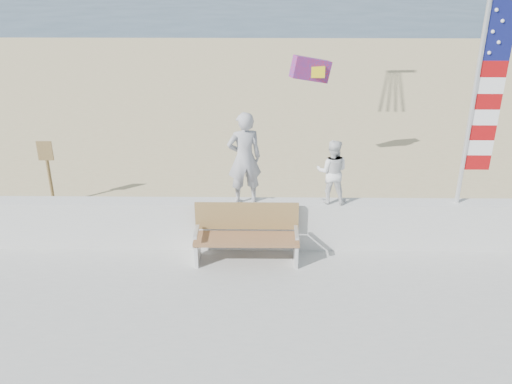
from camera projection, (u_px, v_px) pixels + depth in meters
ground at (241, 321)px, 8.21m from camera, size 220.00×220.00×0.00m
sand at (252, 135)px, 16.42m from camera, size 90.00×40.00×0.08m
seawall at (245, 224)px, 9.78m from camera, size 30.00×0.35×0.90m
adult at (244, 158)px, 9.27m from camera, size 0.67×0.51×1.63m
child at (332, 172)px, 9.35m from camera, size 0.62×0.52×1.14m
bench at (247, 233)px, 9.34m from camera, size 1.80×0.57×1.00m
flag at (482, 96)px, 8.78m from camera, size 0.50×0.08×3.50m
parafoil_kite at (312, 70)px, 12.78m from camera, size 1.04×0.58×0.70m
sign at (48, 168)px, 11.46m from camera, size 0.32×0.07×1.46m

